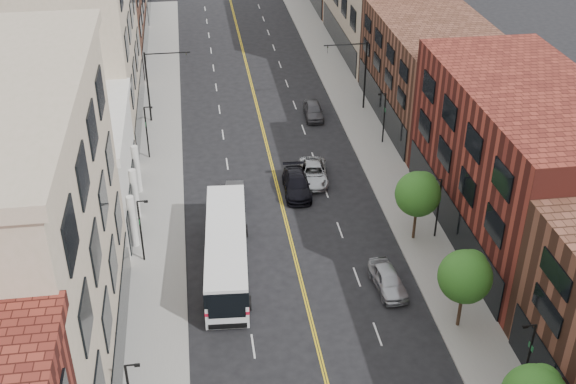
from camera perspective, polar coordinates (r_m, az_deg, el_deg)
name	(u,v)px	position (r m, az deg, el deg)	size (l,w,h in m)	color
sidewalk_left	(160,184)	(63.21, -10.08, 0.61)	(4.00, 110.00, 0.15)	gray
sidewalk_right	(385,169)	(65.25, 7.70, 1.85)	(4.00, 110.00, 0.15)	gray
bldg_l_tanoffice	(6,256)	(41.08, -21.38, -4.75)	(10.00, 22.00, 18.00)	tan
bldg_l_white	(64,173)	(58.64, -17.30, 1.46)	(10.00, 14.00, 8.00)	silver
bldg_l_far_a	(78,39)	(72.12, -16.28, 11.55)	(10.00, 20.00, 18.00)	tan
bldg_r_mid	(521,164)	(55.83, 17.97, 2.14)	(10.00, 22.00, 12.00)	#5A1E17
bldg_r_far_a	(432,72)	(73.80, 11.30, 9.31)	(10.00, 20.00, 10.00)	#522F21
tree_r_2	(466,275)	(46.33, 13.90, -6.36)	(3.40, 3.40, 5.59)	black
tree_r_3	(419,192)	(54.06, 10.30, -0.04)	(3.40, 3.40, 5.59)	black
lamp_l_2	(141,227)	(52.40, -11.54, -2.76)	(0.81, 0.55, 5.05)	black
lamp_l_3	(147,129)	(66.34, -11.08, 4.87)	(0.81, 0.55, 5.05)	black
lamp_r_1	(528,355)	(43.48, 18.45, -12.10)	(0.81, 0.55, 5.05)	black
lamp_r_2	(438,205)	(55.07, 11.76, -0.99)	(0.81, 0.55, 5.05)	black
lamp_r_3	(384,115)	(68.47, 7.58, 6.04)	(0.81, 0.55, 5.05)	black
signal_mast_left	(154,78)	(72.95, -10.51, 8.83)	(4.49, 0.18, 7.20)	black
signal_mast_right	(359,68)	(74.77, 5.60, 9.76)	(4.49, 0.18, 7.20)	black
city_bus	(226,249)	(51.16, -4.88, -4.50)	(3.76, 13.13, 3.34)	white
car_parked_far	(388,280)	(50.53, 7.90, -6.87)	(1.84, 4.57, 1.56)	#ABADB3
car_lane_behind	(234,193)	(59.85, -4.30, -0.11)	(1.51, 4.33, 1.43)	#4B4B50
car_lane_a	(297,184)	(60.83, 0.68, 0.61)	(2.20, 5.40, 1.57)	black
car_lane_b	(313,173)	(62.69, 2.02, 1.53)	(2.42, 5.25, 1.46)	#B5B9BE
car_lane_c	(313,110)	(74.21, 2.02, 6.47)	(1.82, 4.52, 1.54)	#47474C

